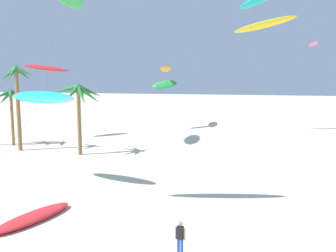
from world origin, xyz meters
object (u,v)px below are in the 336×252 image
(flying_kite_5, at_px, (42,97))
(grounded_kite_1, at_px, (33,217))
(palm_tree_1, at_px, (11,100))
(person_foreground_walker, at_px, (180,238))
(flying_kite_0, at_px, (70,0))
(flying_kite_8, at_px, (166,69))
(flying_kite_4, at_px, (265,24))
(flying_kite_7, at_px, (47,68))
(palm_tree_2, at_px, (17,85))
(flying_kite_6, at_px, (258,1))
(flying_kite_9, at_px, (314,44))
(flying_kite_1, at_px, (165,84))
(palm_tree_3, at_px, (79,97))

(flying_kite_5, xyz_separation_m, grounded_kite_1, (2.87, -6.39, -6.43))
(palm_tree_1, xyz_separation_m, person_foreground_walker, (23.82, -22.57, -4.38))
(flying_kite_0, xyz_separation_m, flying_kite_8, (7.00, 17.90, -7.30))
(flying_kite_4, height_order, person_foreground_walker, flying_kite_4)
(palm_tree_1, height_order, grounded_kite_1, palm_tree_1)
(palm_tree_1, height_order, flying_kite_7, flying_kite_7)
(palm_tree_1, distance_m, person_foreground_walker, 33.11)
(palm_tree_2, height_order, flying_kite_7, flying_kite_7)
(flying_kite_6, xyz_separation_m, flying_kite_9, (7.13, 7.78, -4.10))
(person_foreground_walker, bearing_deg, flying_kite_9, 72.70)
(flying_kite_4, distance_m, flying_kite_7, 29.78)
(flying_kite_1, xyz_separation_m, flying_kite_9, (19.98, -4.62, 5.26))
(flying_kite_0, bearing_deg, flying_kite_5, -72.12)
(flying_kite_5, distance_m, person_foreground_walker, 15.90)
(flying_kite_6, height_order, flying_kite_9, flying_kite_6)
(flying_kite_5, relative_size, flying_kite_7, 0.74)
(flying_kite_1, height_order, flying_kite_9, flying_kite_9)
(palm_tree_2, xyz_separation_m, flying_kite_8, (11.68, 21.50, 2.01))
(flying_kite_7, bearing_deg, flying_kite_4, 20.59)
(palm_tree_1, height_order, flying_kite_9, flying_kite_9)
(flying_kite_4, xyz_separation_m, flying_kite_7, (-27.31, -10.26, -5.99))
(palm_tree_1, distance_m, grounded_kite_1, 25.44)
(flying_kite_9, bearing_deg, flying_kite_7, -169.31)
(palm_tree_3, bearing_deg, flying_kite_6, 22.23)
(flying_kite_7, bearing_deg, flying_kite_6, -3.38)
(flying_kite_5, height_order, grounded_kite_1, flying_kite_5)
(palm_tree_1, xyz_separation_m, palm_tree_3, (9.87, -3.07, 0.63))
(palm_tree_3, xyz_separation_m, flying_kite_0, (-2.68, 4.26, 10.45))
(palm_tree_3, xyz_separation_m, person_foreground_walker, (13.96, -19.51, -5.00))
(palm_tree_1, xyz_separation_m, palm_tree_2, (2.50, -2.41, 1.75))
(palm_tree_3, distance_m, flying_kite_1, 20.14)
(flying_kite_5, xyz_separation_m, flying_kite_9, (22.59, 25.52, 5.32))
(flying_kite_4, bearing_deg, flying_kite_0, -145.74)
(palm_tree_3, xyz_separation_m, flying_kite_7, (-8.39, 8.71, 3.08))
(flying_kite_0, height_order, flying_kite_4, flying_kite_0)
(flying_kite_7, relative_size, person_foreground_walker, 5.69)
(flying_kite_8, xyz_separation_m, grounded_kite_1, (0.65, -39.12, -8.88))
(palm_tree_1, relative_size, palm_tree_3, 0.90)
(palm_tree_1, xyz_separation_m, flying_kite_1, (14.57, 16.50, 1.37))
(palm_tree_2, bearing_deg, person_foreground_walker, -43.40)
(palm_tree_2, height_order, grounded_kite_1, palm_tree_2)
(flying_kite_4, relative_size, flying_kite_9, 1.35)
(flying_kite_4, bearing_deg, flying_kite_9, -34.85)
(flying_kite_1, distance_m, person_foreground_walker, 40.57)
(flying_kite_7, bearing_deg, palm_tree_3, -46.08)
(flying_kite_8, distance_m, grounded_kite_1, 40.12)
(palm_tree_3, bearing_deg, flying_kite_1, 76.48)
(palm_tree_2, distance_m, flying_kite_5, 14.69)
(person_foreground_walker, bearing_deg, palm_tree_1, 136.54)
(person_foreground_walker, bearing_deg, palm_tree_3, 125.59)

